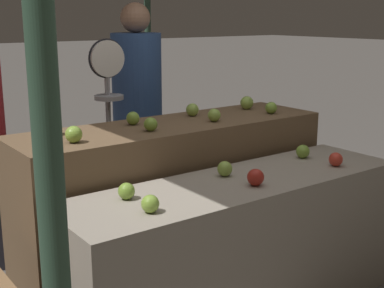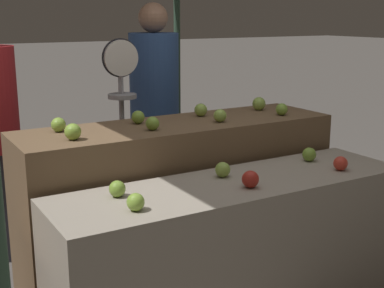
# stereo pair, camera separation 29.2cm
# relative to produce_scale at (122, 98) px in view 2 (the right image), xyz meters

# --- Properties ---
(display_counter_front) EXTENTS (1.96, 0.55, 0.78)m
(display_counter_front) POSITION_rel_produce_scale_xyz_m (0.08, -1.28, -0.67)
(display_counter_front) COLOR gray
(display_counter_front) RESTS_ON ground_plane
(display_counter_back) EXTENTS (1.96, 0.55, 0.98)m
(display_counter_back) POSITION_rel_produce_scale_xyz_m (0.08, -0.68, -0.56)
(display_counter_back) COLOR brown
(display_counter_back) RESTS_ON ground_plane
(apple_front_0) EXTENTS (0.08, 0.08, 0.08)m
(apple_front_0) POSITION_rel_produce_scale_xyz_m (-0.54, -1.40, -0.24)
(apple_front_0) COLOR #84AD3D
(apple_front_0) RESTS_ON display_counter_front
(apple_front_1) EXTENTS (0.09, 0.09, 0.09)m
(apple_front_1) POSITION_rel_produce_scale_xyz_m (0.09, -1.39, -0.23)
(apple_front_1) COLOR #AD281E
(apple_front_1) RESTS_ON display_counter_front
(apple_front_2) EXTENTS (0.08, 0.08, 0.08)m
(apple_front_2) POSITION_rel_produce_scale_xyz_m (0.70, -1.40, -0.24)
(apple_front_2) COLOR red
(apple_front_2) RESTS_ON display_counter_front
(apple_front_3) EXTENTS (0.08, 0.08, 0.08)m
(apple_front_3) POSITION_rel_produce_scale_xyz_m (-0.54, -1.19, -0.24)
(apple_front_3) COLOR #7AA338
(apple_front_3) RESTS_ON display_counter_front
(apple_front_4) EXTENTS (0.08, 0.08, 0.08)m
(apple_front_4) POSITION_rel_produce_scale_xyz_m (0.07, -1.17, -0.24)
(apple_front_4) COLOR #8EB247
(apple_front_4) RESTS_ON display_counter_front
(apple_front_5) EXTENTS (0.08, 0.08, 0.08)m
(apple_front_5) POSITION_rel_produce_scale_xyz_m (0.68, -1.17, -0.24)
(apple_front_5) COLOR #7AA338
(apple_front_5) RESTS_ON display_counter_front
(apple_back_0) EXTENTS (0.09, 0.09, 0.09)m
(apple_back_0) POSITION_rel_produce_scale_xyz_m (-0.62, -0.80, -0.03)
(apple_back_0) COLOR #84AD3D
(apple_back_0) RESTS_ON display_counter_back
(apple_back_1) EXTENTS (0.08, 0.08, 0.08)m
(apple_back_1) POSITION_rel_produce_scale_xyz_m (-0.15, -0.79, -0.03)
(apple_back_1) COLOR #7AA338
(apple_back_1) RESTS_ON display_counter_back
(apple_back_2) EXTENTS (0.08, 0.08, 0.08)m
(apple_back_2) POSITION_rel_produce_scale_xyz_m (0.30, -0.78, -0.03)
(apple_back_2) COLOR #8EB247
(apple_back_2) RESTS_ON display_counter_back
(apple_back_3) EXTENTS (0.08, 0.08, 0.08)m
(apple_back_3) POSITION_rel_produce_scale_xyz_m (0.77, -0.80, -0.03)
(apple_back_3) COLOR #7AA338
(apple_back_3) RESTS_ON display_counter_back
(apple_back_4) EXTENTS (0.08, 0.08, 0.08)m
(apple_back_4) POSITION_rel_produce_scale_xyz_m (-0.62, -0.56, -0.03)
(apple_back_4) COLOR #84AD3D
(apple_back_4) RESTS_ON display_counter_back
(apple_back_5) EXTENTS (0.08, 0.08, 0.08)m
(apple_back_5) POSITION_rel_produce_scale_xyz_m (-0.14, -0.58, -0.03)
(apple_back_5) COLOR #7AA338
(apple_back_5) RESTS_ON display_counter_back
(apple_back_6) EXTENTS (0.08, 0.08, 0.08)m
(apple_back_6) POSITION_rel_produce_scale_xyz_m (0.30, -0.56, -0.03)
(apple_back_6) COLOR #8EB247
(apple_back_6) RESTS_ON display_counter_back
(apple_back_7) EXTENTS (0.09, 0.09, 0.09)m
(apple_back_7) POSITION_rel_produce_scale_xyz_m (0.76, -0.58, -0.03)
(apple_back_7) COLOR #8EB247
(apple_back_7) RESTS_ON display_counter_back
(produce_scale) EXTENTS (0.27, 0.20, 1.46)m
(produce_scale) POSITION_rel_produce_scale_xyz_m (0.00, 0.00, 0.00)
(produce_scale) COLOR #99999E
(produce_scale) RESTS_ON ground_plane
(person_vendor_at_scale) EXTENTS (0.41, 0.41, 1.71)m
(person_vendor_at_scale) POSITION_rel_produce_scale_xyz_m (0.39, 0.28, -0.07)
(person_vendor_at_scale) COLOR #2D2D38
(person_vendor_at_scale) RESTS_ON ground_plane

